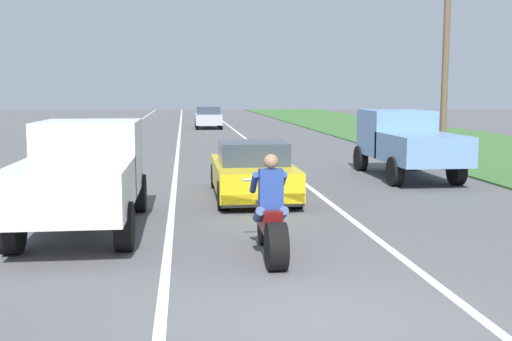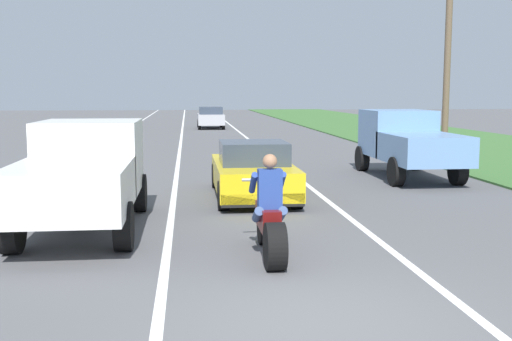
% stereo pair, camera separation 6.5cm
% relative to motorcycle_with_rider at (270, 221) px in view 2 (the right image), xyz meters
% --- Properties ---
extents(ground_plane, '(160.00, 160.00, 0.00)m').
position_rel_motorcycle_with_rider_xyz_m(ground_plane, '(0.22, -2.67, -0.59)').
color(ground_plane, '#565659').
extents(lane_stripe_left_solid, '(0.14, 120.00, 0.01)m').
position_rel_motorcycle_with_rider_xyz_m(lane_stripe_left_solid, '(-5.18, 17.33, -0.59)').
color(lane_stripe_left_solid, white).
rests_on(lane_stripe_left_solid, ground).
extents(lane_stripe_right_solid, '(0.14, 120.00, 0.01)m').
position_rel_motorcycle_with_rider_xyz_m(lane_stripe_right_solid, '(2.02, 17.33, -0.59)').
color(lane_stripe_right_solid, white).
rests_on(lane_stripe_right_solid, ground).
extents(lane_stripe_centre_dashed, '(0.14, 120.00, 0.01)m').
position_rel_motorcycle_with_rider_xyz_m(lane_stripe_centre_dashed, '(-1.58, 17.33, -0.59)').
color(lane_stripe_centre_dashed, white).
rests_on(lane_stripe_centre_dashed, ground).
extents(grass_verge_right, '(10.00, 120.00, 0.06)m').
position_rel_motorcycle_with_rider_xyz_m(grass_verge_right, '(12.14, 17.33, -0.56)').
color(grass_verge_right, '#3D6B33').
rests_on(grass_verge_right, ground).
extents(motorcycle_with_rider, '(0.70, 2.21, 1.62)m').
position_rel_motorcycle_with_rider_xyz_m(motorcycle_with_rider, '(0.00, 0.00, 0.00)').
color(motorcycle_with_rider, black).
rests_on(motorcycle_with_rider, ground).
extents(sports_car_yellow, '(1.84, 4.30, 1.37)m').
position_rel_motorcycle_with_rider_xyz_m(sports_car_yellow, '(0.32, 5.57, 0.04)').
color(sports_car_yellow, yellow).
rests_on(sports_car_yellow, ground).
extents(pickup_truck_left_lane_white, '(2.02, 4.80, 1.98)m').
position_rel_motorcycle_with_rider_xyz_m(pickup_truck_left_lane_white, '(-3.14, 2.38, 0.51)').
color(pickup_truck_left_lane_white, silver).
rests_on(pickup_truck_left_lane_white, ground).
extents(pickup_truck_right_shoulder_light_blue, '(2.02, 4.80, 1.98)m').
position_rel_motorcycle_with_rider_xyz_m(pickup_truck_right_shoulder_light_blue, '(5.24, 8.59, 0.51)').
color(pickup_truck_right_shoulder_light_blue, '#6B93C6').
rests_on(pickup_truck_right_shoulder_light_blue, ground).
extents(utility_pole_roadside, '(0.24, 0.24, 8.63)m').
position_rel_motorcycle_with_rider_xyz_m(utility_pole_roadside, '(8.27, 13.01, 3.72)').
color(utility_pole_roadside, brown).
rests_on(utility_pole_roadside, ground).
extents(distant_car_far_ahead, '(1.80, 4.00, 1.50)m').
position_rel_motorcycle_with_rider_xyz_m(distant_car_far_ahead, '(0.36, 33.99, 0.18)').
color(distant_car_far_ahead, '#B2B2B7').
rests_on(distant_car_far_ahead, ground).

